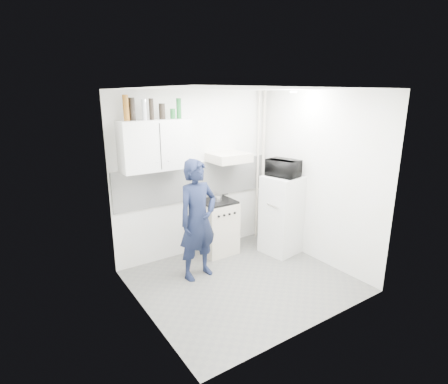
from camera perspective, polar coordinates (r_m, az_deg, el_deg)
floor at (r=5.08m, az=3.01°, el=-14.29°), size 2.80×2.80×0.00m
ceiling at (r=4.41m, az=3.51°, el=16.47°), size 2.80×2.80×0.00m
wall_back at (r=5.59m, az=-4.45°, el=2.85°), size 2.80×0.00×2.80m
wall_left at (r=3.93m, az=-13.36°, el=-3.08°), size 0.00×2.60×2.60m
wall_right at (r=5.51m, az=15.00°, el=2.15°), size 0.00×2.60×2.60m
person at (r=4.87m, az=-4.29°, el=-4.56°), size 0.68×0.50×1.71m
stove at (r=5.75m, az=-1.09°, el=-5.80°), size 0.54×0.54×0.86m
fridge at (r=5.77m, az=9.35°, el=-3.71°), size 0.61×0.61×1.29m
stove_top at (r=5.61m, az=-1.12°, el=-1.53°), size 0.52×0.52×0.03m
saucepan at (r=5.58m, az=-1.20°, el=-0.92°), size 0.17×0.17×0.09m
microwave at (r=5.56m, az=9.70°, el=3.88°), size 0.55×0.44×0.27m
bottle_a at (r=4.84m, az=-15.72°, el=13.09°), size 0.08×0.08×0.33m
bottle_b at (r=4.87m, az=-14.77°, el=12.95°), size 0.08×0.08×0.30m
bottle_c at (r=4.93m, az=-12.90°, el=12.96°), size 0.07×0.07×0.27m
bottle_d at (r=4.96m, az=-11.76°, el=13.10°), size 0.06×0.06×0.28m
canister_a at (r=5.03m, az=-10.08°, el=12.83°), size 0.09×0.09×0.22m
canister_b at (r=5.09m, az=-8.37°, el=12.52°), size 0.07×0.07×0.14m
bottle_e at (r=5.13m, az=-7.39°, el=13.37°), size 0.07×0.07×0.28m
upper_cabinet at (r=5.02m, az=-11.14°, el=7.52°), size 1.00×0.35×0.70m
range_hood at (r=5.56m, az=0.82°, el=5.66°), size 0.60×0.50×0.14m
backsplash at (r=5.60m, az=-4.36°, el=1.82°), size 2.74×0.03×0.60m
pipe_a at (r=6.25m, az=6.38°, el=4.16°), size 0.05×0.05×2.60m
pipe_b at (r=6.18m, az=5.52°, el=4.05°), size 0.04×0.04×2.60m
ceiling_spot_fixture at (r=5.21m, az=11.27°, el=15.75°), size 0.10×0.10×0.02m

